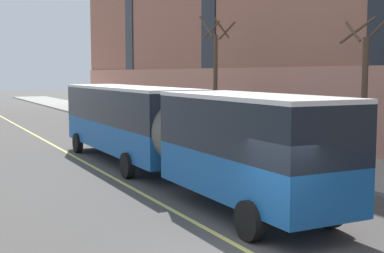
# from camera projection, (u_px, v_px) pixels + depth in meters

# --- Properties ---
(city_bus) EXTENTS (2.78, 19.53, 3.46)m
(city_bus) POSITION_uv_depth(u_px,v_px,m) (161.00, 126.00, 20.59)
(city_bus) COLOR #19569E
(city_bus) RESTS_ON ground
(parked_car_darkgray_2) EXTENTS (2.00, 4.45, 1.56)m
(parked_car_darkgray_2) POSITION_uv_depth(u_px,v_px,m) (100.00, 116.00, 40.73)
(parked_car_darkgray_2) COLOR #4C4C51
(parked_car_darkgray_2) RESTS_ON ground
(parked_car_white_4) EXTENTS (2.02, 4.77, 1.56)m
(parked_car_white_4) POSITION_uv_depth(u_px,v_px,m) (160.00, 130.00, 30.87)
(parked_car_white_4) COLOR silver
(parked_car_white_4) RESTS_ON ground
(parked_car_green_6) EXTENTS (2.09, 4.30, 1.56)m
(parked_car_green_6) POSITION_uv_depth(u_px,v_px,m) (260.00, 155.00, 21.48)
(parked_car_green_6) COLOR #23603D
(parked_car_green_6) RESTS_ON ground
(street_tree_far_uptown) EXTENTS (1.74, 1.67, 6.35)m
(street_tree_far_uptown) POSITION_uv_depth(u_px,v_px,m) (364.00, 92.00, 21.34)
(street_tree_far_uptown) COLOR brown
(street_tree_far_uptown) RESTS_ON sidewalk
(street_tree_far_downtown) EXTENTS (1.74, 1.70, 7.31)m
(street_tree_far_downtown) POSITION_uv_depth(u_px,v_px,m) (216.00, 76.00, 32.04)
(street_tree_far_downtown) COLOR brown
(street_tree_far_downtown) RESTS_ON sidewalk
(fire_hydrant) EXTENTS (0.42, 0.24, 0.72)m
(fire_hydrant) POSITION_uv_depth(u_px,v_px,m) (365.00, 174.00, 18.81)
(fire_hydrant) COLOR red
(fire_hydrant) RESTS_ON sidewalk
(lane_centerline) EXTENTS (0.16, 140.00, 0.01)m
(lane_centerline) POSITION_uv_depth(u_px,v_px,m) (197.00, 224.00, 14.40)
(lane_centerline) COLOR #E0D66B
(lane_centerline) RESTS_ON ground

